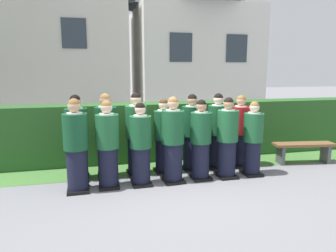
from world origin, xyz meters
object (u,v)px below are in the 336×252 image
(student_front_row_3, at_px, (173,142))
(student_front_row_5, at_px, (227,140))
(student_rear_row_1, at_px, (106,138))
(wooden_bench, at_px, (304,149))
(student_rear_row_0, at_px, (77,140))
(student_in_red_blazer, at_px, (240,133))
(student_front_row_6, at_px, (253,140))
(student_rear_row_5, at_px, (217,133))
(student_front_row_0, at_px, (76,148))
(student_rear_row_3, at_px, (164,138))
(student_front_row_2, at_px, (141,146))
(student_rear_row_2, at_px, (137,136))
(student_rear_row_4, at_px, (192,134))
(student_front_row_1, at_px, (108,146))
(student_front_row_4, at_px, (201,142))

(student_front_row_3, height_order, student_front_row_5, student_front_row_3)
(student_rear_row_1, bearing_deg, student_front_row_5, -13.85)
(student_front_row_3, distance_m, wooden_bench, 3.32)
(student_rear_row_0, height_order, student_in_red_blazer, student_rear_row_0)
(student_front_row_6, xyz_separation_m, student_rear_row_5, (-0.53, 0.59, 0.06))
(student_front_row_0, relative_size, student_rear_row_3, 1.06)
(student_front_row_2, xyz_separation_m, student_rear_row_1, (-0.60, 0.59, 0.07))
(student_front_row_3, bearing_deg, student_front_row_0, -178.22)
(student_front_row_0, xyz_separation_m, student_rear_row_2, (1.16, 0.65, 0.02))
(student_front_row_6, height_order, wooden_bench, student_front_row_6)
(student_front_row_5, distance_m, student_rear_row_4, 0.82)
(student_front_row_3, relative_size, student_rear_row_5, 1.00)
(student_front_row_1, xyz_separation_m, student_front_row_6, (2.93, 0.00, -0.04))
(student_front_row_3, xyz_separation_m, student_front_row_4, (0.58, 0.04, -0.03))
(student_front_row_0, relative_size, student_in_red_blazer, 1.04)
(student_rear_row_3, relative_size, wooden_bench, 1.09)
(student_in_red_blazer, bearing_deg, student_front_row_4, -152.84)
(student_rear_row_2, xyz_separation_m, student_in_red_blazer, (2.33, 0.03, -0.05))
(student_front_row_3, height_order, student_front_row_4, student_front_row_3)
(student_front_row_0, bearing_deg, student_rear_row_4, 15.68)
(student_front_row_6, relative_size, student_rear_row_0, 0.91)
(student_rear_row_5, bearing_deg, student_front_row_5, -93.54)
(student_front_row_2, height_order, student_front_row_3, student_front_row_3)
(student_rear_row_4, distance_m, student_in_red_blazer, 1.14)
(student_front_row_6, bearing_deg, student_rear_row_2, 166.03)
(student_front_row_4, height_order, student_rear_row_3, student_front_row_4)
(student_front_row_0, distance_m, student_rear_row_1, 0.85)
(student_front_row_1, xyz_separation_m, student_front_row_3, (1.23, -0.01, 0.02))
(student_front_row_6, bearing_deg, student_front_row_4, 178.87)
(student_front_row_0, xyz_separation_m, student_in_red_blazer, (3.49, 0.68, -0.03))
(student_front_row_6, distance_m, student_rear_row_5, 0.80)
(student_front_row_0, height_order, student_front_row_5, student_front_row_0)
(student_front_row_0, xyz_separation_m, student_front_row_5, (2.91, 0.06, -0.02))
(student_rear_row_2, bearing_deg, student_front_row_3, -43.81)
(student_rear_row_2, bearing_deg, student_in_red_blazer, 0.66)
(student_rear_row_0, relative_size, student_rear_row_2, 0.99)
(student_rear_row_3, distance_m, student_in_red_blazer, 1.76)
(student_front_row_1, xyz_separation_m, student_rear_row_4, (1.81, 0.59, 0.02))
(student_rear_row_3, height_order, student_rear_row_5, student_rear_row_5)
(student_front_row_6, bearing_deg, student_front_row_0, -178.82)
(student_front_row_4, bearing_deg, student_rear_row_1, 163.19)
(student_rear_row_1, bearing_deg, student_rear_row_2, 0.97)
(student_rear_row_2, height_order, student_rear_row_3, student_rear_row_2)
(student_rear_row_0, distance_m, student_rear_row_1, 0.57)
(student_front_row_1, relative_size, student_front_row_6, 1.06)
(wooden_bench, bearing_deg, student_front_row_2, -173.24)
(student_rear_row_3, height_order, wooden_bench, student_rear_row_3)
(student_front_row_5, bearing_deg, student_in_red_blazer, 46.76)
(student_rear_row_4, bearing_deg, student_front_row_0, -164.32)
(student_front_row_2, height_order, student_front_row_4, student_front_row_4)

